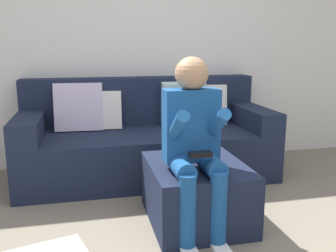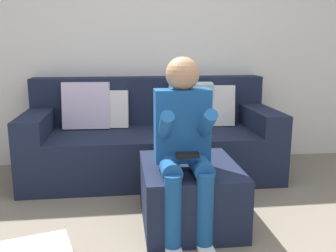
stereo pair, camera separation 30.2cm
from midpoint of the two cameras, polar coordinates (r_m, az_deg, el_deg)
wall_back at (r=4.05m, az=0.47°, el=11.72°), size 5.88×0.10×2.42m
couch_sectional at (r=3.69m, az=-0.14°, el=-1.84°), size 2.34×0.98×0.92m
ottoman at (r=2.74m, az=6.44°, el=-10.02°), size 0.66×0.80×0.43m
person_seated at (r=2.42m, az=6.00°, el=-2.03°), size 0.36×0.56×1.17m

